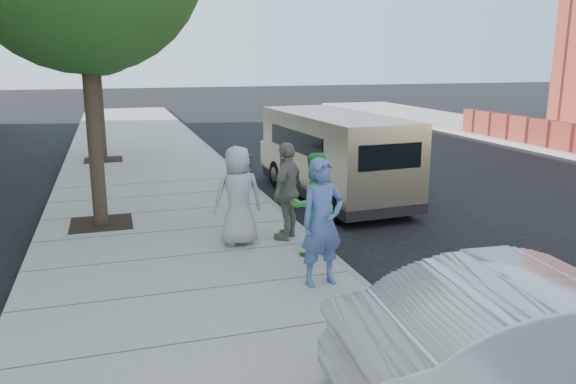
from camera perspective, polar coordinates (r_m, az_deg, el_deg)
The scene contains 11 objects.
ground at distance 9.85m, azimuth -4.91°, elevation -6.69°, with size 120.00×120.00×0.00m, color black.
sidewalk at distance 9.67m, azimuth -10.75°, elevation -6.80°, with size 5.00×60.00×0.15m, color gray.
curb_face at distance 10.21m, azimuth 3.02°, elevation -5.48°, with size 0.12×60.00×0.16m, color gray.
tree_far at distance 19.10m, azimuth -19.18°, elevation 17.24°, with size 3.92×3.80×6.49m.
parking_meter at distance 10.62m, azimuth -4.47°, elevation 1.63°, with size 0.32×0.21×1.47m.
van at distance 13.74m, azimuth 4.54°, elevation 3.87°, with size 2.21×5.74×2.09m.
sedan at distance 6.20m, azimuth 25.55°, elevation -13.38°, with size 1.53×4.37×1.44m, color silver.
person_officer at distance 8.08m, azimuth 3.49°, elevation -3.11°, with size 0.68×0.45×1.87m, color #4D66A4.
person_green_shirt at distance 9.30m, azimuth 2.63°, elevation -1.29°, with size 0.85×0.66×1.74m, color green.
person_gray_shirt at distance 9.87m, azimuth -5.09°, elevation -0.38°, with size 0.86×0.56×1.77m, color #AEAEB0.
person_striped_polo at distance 10.15m, azimuth -0.04°, elevation 0.12°, with size 1.05×0.44×1.78m, color gray.
Camera 1 is at (-1.97, -9.04, 3.38)m, focal length 35.00 mm.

